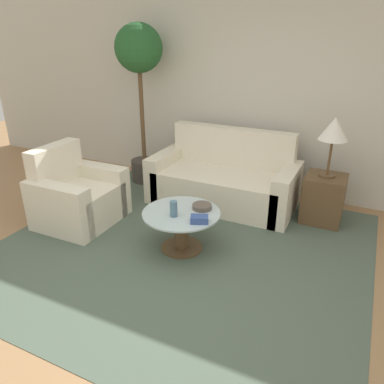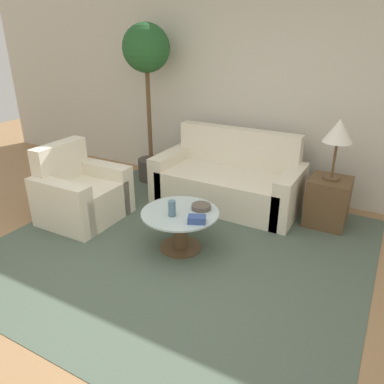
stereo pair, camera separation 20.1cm
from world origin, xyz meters
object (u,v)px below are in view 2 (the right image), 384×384
Objects in this scene: armchair at (80,195)px; potted_plant at (147,71)px; table_lamp at (339,132)px; bowl at (201,207)px; sofa_main at (229,181)px; vase at (172,208)px; coffee_table at (180,225)px; book_stack at (197,219)px.

potted_plant reaches higher than armchair.
potted_plant is (-2.62, 0.18, 0.50)m from table_lamp.
bowl is (1.58, 0.14, 0.15)m from armchair.
vase is at bearing -89.87° from sofa_main.
bowl is at bearing 56.53° from vase.
coffee_table is at bearing -133.16° from table_lamp.
potted_plant is 2.57m from book_stack.
book_stack is (-0.97, -1.42, -0.65)m from table_lamp.
sofa_main is 1.89m from armchair.
table_lamp is 1.98m from vase.
vase reaches higher than book_stack.
bowl reaches higher than coffee_table.
table_lamp is (1.25, -0.00, 0.81)m from sofa_main.
table_lamp is (1.22, 1.30, 0.83)m from coffee_table.
sofa_main is 1.49m from table_lamp.
coffee_table is at bearing -88.66° from sofa_main.
bowl is (0.18, 0.28, -0.06)m from vase.
armchair is 1.96m from potted_plant.
bowl is at bearing -40.41° from potted_plant.
armchair is 1.42m from vase.
coffee_table is 1.97m from table_lamp.
bowl is (-1.07, -1.14, -0.66)m from table_lamp.
book_stack is at bearing -124.25° from table_lamp.
table_lamp is 3.44× the size of book_stack.
armchair reaches higher than book_stack.
sofa_main reaches higher than bowl.
book_stack is at bearing -70.35° from bowl.
table_lamp is at bearing 46.84° from coffee_table.
sofa_main is at bearing 90.13° from vase.
table_lamp is at bearing 32.42° from book_stack.
table_lamp is 1.83m from book_stack.
potted_plant is (-1.39, 1.49, 1.33)m from coffee_table.
potted_plant is at bearing 172.43° from sofa_main.
armchair reaches higher than bowl.
potted_plant is at bearing 130.60° from vase.
vase reaches higher than bowl.
potted_plant reaches higher than bowl.
armchair is 0.42× the size of potted_plant.
vase is at bearing -104.04° from coffee_table.
armchair is 5.75× the size of vase.
armchair is at bearing 179.04° from coffee_table.
table_lamp is at bearing -0.10° from sofa_main.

